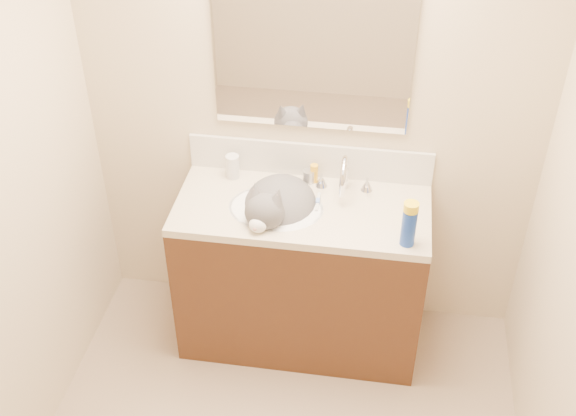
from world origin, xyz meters
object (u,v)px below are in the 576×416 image
(amber_bottle, at_px, (314,173))
(pill_bottle, at_px, (233,166))
(faucet, at_px, (344,178))
(silver_jar, at_px, (309,176))
(cat, at_px, (278,207))
(spray_can, at_px, (409,228))
(vanity_cabinet, at_px, (301,277))
(basin, at_px, (276,219))

(amber_bottle, bearing_deg, pill_bottle, -176.94)
(faucet, xyz_separation_m, silver_jar, (-0.18, 0.06, -0.05))
(cat, relative_size, spray_can, 2.93)
(silver_jar, bearing_deg, cat, -119.48)
(vanity_cabinet, relative_size, cat, 2.31)
(faucet, distance_m, amber_bottle, 0.17)
(faucet, relative_size, pill_bottle, 2.30)
(pill_bottle, relative_size, silver_jar, 1.84)
(amber_bottle, bearing_deg, basin, -121.72)
(basin, distance_m, spray_can, 0.65)
(vanity_cabinet, xyz_separation_m, cat, (-0.11, -0.01, 0.44))
(cat, bearing_deg, vanity_cabinet, 19.29)
(vanity_cabinet, relative_size, spray_can, 6.78)
(basin, xyz_separation_m, cat, (0.01, 0.02, 0.06))
(vanity_cabinet, height_order, amber_bottle, amber_bottle)
(silver_jar, bearing_deg, pill_bottle, -178.18)
(faucet, bearing_deg, cat, -153.45)
(pill_bottle, bearing_deg, cat, -37.86)
(silver_jar, height_order, amber_bottle, amber_bottle)
(faucet, distance_m, spray_can, 0.46)
(cat, height_order, pill_bottle, cat)
(amber_bottle, bearing_deg, cat, -123.05)
(basin, xyz_separation_m, silver_jar, (0.12, 0.23, 0.10))
(basin, relative_size, cat, 0.87)
(basin, height_order, spray_can, spray_can)
(vanity_cabinet, relative_size, silver_jar, 18.11)
(faucet, xyz_separation_m, spray_can, (0.31, -0.34, 0.00))
(faucet, distance_m, silver_jar, 0.19)
(cat, relative_size, silver_jar, 7.83)
(spray_can, bearing_deg, pill_bottle, 155.73)
(spray_can, bearing_deg, cat, 162.64)
(basin, bearing_deg, vanity_cabinet, 14.04)
(faucet, distance_m, pill_bottle, 0.55)
(vanity_cabinet, xyz_separation_m, spray_can, (0.49, -0.20, 0.54))
(vanity_cabinet, height_order, pill_bottle, pill_bottle)
(faucet, relative_size, amber_bottle, 2.93)
(cat, bearing_deg, amber_bottle, 71.12)
(amber_bottle, xyz_separation_m, spray_can, (0.46, -0.41, 0.04))
(pill_bottle, bearing_deg, silver_jar, 1.82)
(faucet, bearing_deg, pill_bottle, 174.59)
(pill_bottle, bearing_deg, spray_can, -24.27)
(cat, distance_m, pill_bottle, 0.33)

